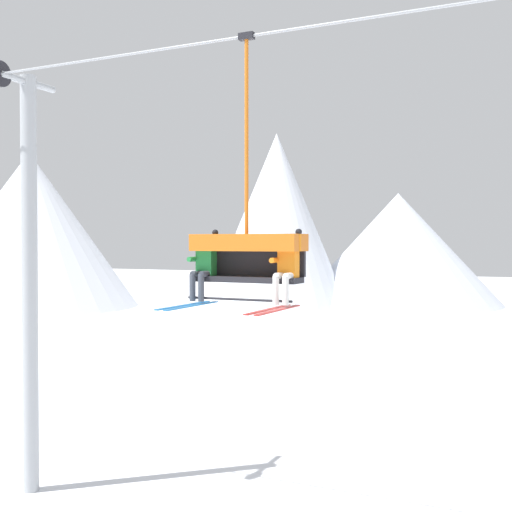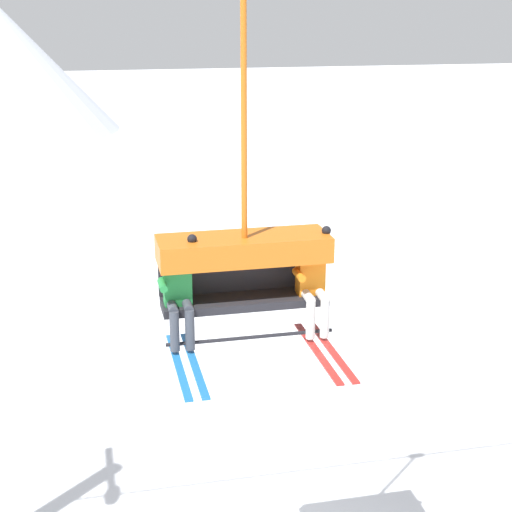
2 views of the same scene
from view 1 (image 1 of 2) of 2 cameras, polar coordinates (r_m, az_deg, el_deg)
mountain_peak_west at (r=59.73m, az=-19.47°, el=2.21°), size 18.79×18.79×13.55m
mountain_peak_central at (r=57.77m, az=1.85°, el=3.27°), size 12.76×12.76×15.47m
mountain_peak_east at (r=60.52m, az=12.52°, el=0.65°), size 18.63×18.63×10.20m
lift_tower_near at (r=15.42m, az=-19.52°, el=-1.54°), size 0.36×1.88×9.58m
lift_cable at (r=11.08m, az=11.33°, el=20.24°), size 18.64×0.05×0.05m
chairlift_chair at (r=11.38m, az=-0.69°, el=0.81°), size 2.03×0.74×4.68m
skier_green at (r=11.57m, az=-4.73°, el=-0.86°), size 0.48×1.70×1.34m
skier_orange at (r=10.86m, az=2.67°, el=-0.99°), size 0.48×1.70×1.34m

